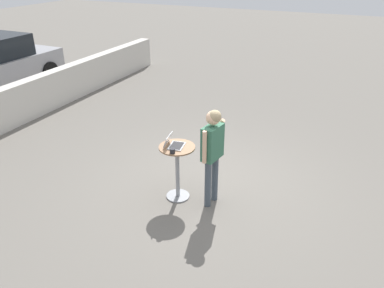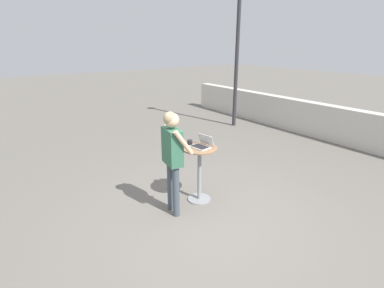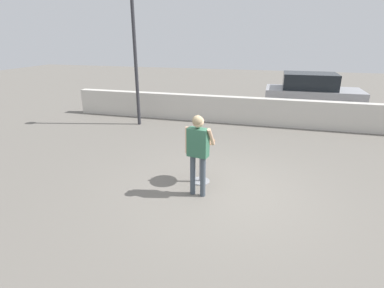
{
  "view_description": "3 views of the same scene",
  "coord_description": "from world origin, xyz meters",
  "px_view_note": "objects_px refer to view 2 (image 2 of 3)",
  "views": [
    {
      "loc": [
        -5.5,
        -2.17,
        3.83
      ],
      "look_at": [
        -0.57,
        0.07,
        1.09
      ],
      "focal_mm": 35.0,
      "sensor_mm": 36.0,
      "label": 1
    },
    {
      "loc": [
        3.23,
        -2.56,
        2.71
      ],
      "look_at": [
        -0.6,
        0.19,
        1.09
      ],
      "focal_mm": 28.0,
      "sensor_mm": 36.0,
      "label": 2
    },
    {
      "loc": [
        0.85,
        -5.64,
        3.13
      ],
      "look_at": [
        -0.76,
        0.25,
        0.93
      ],
      "focal_mm": 28.0,
      "sensor_mm": 36.0,
      "label": 3
    }
  ],
  "objects_px": {
    "cafe_table": "(199,167)",
    "standing_person": "(172,150)",
    "coffee_mug": "(190,142)",
    "street_lamp": "(238,26)",
    "laptop": "(202,145)"
  },
  "relations": [
    {
      "from": "laptop",
      "to": "street_lamp",
      "type": "height_order",
      "value": "street_lamp"
    },
    {
      "from": "cafe_table",
      "to": "street_lamp",
      "type": "bearing_deg",
      "value": 129.99
    },
    {
      "from": "cafe_table",
      "to": "laptop",
      "type": "height_order",
      "value": "laptop"
    },
    {
      "from": "coffee_mug",
      "to": "street_lamp",
      "type": "bearing_deg",
      "value": 127.7
    },
    {
      "from": "cafe_table",
      "to": "street_lamp",
      "type": "distance_m",
      "value": 5.8
    },
    {
      "from": "laptop",
      "to": "coffee_mug",
      "type": "xyz_separation_m",
      "value": [
        -0.23,
        -0.09,
        -0.0
      ]
    },
    {
      "from": "cafe_table",
      "to": "standing_person",
      "type": "height_order",
      "value": "standing_person"
    },
    {
      "from": "laptop",
      "to": "standing_person",
      "type": "xyz_separation_m",
      "value": [
        0.09,
        -0.65,
        0.06
      ]
    },
    {
      "from": "standing_person",
      "to": "street_lamp",
      "type": "distance_m",
      "value": 6.1
    },
    {
      "from": "standing_person",
      "to": "street_lamp",
      "type": "bearing_deg",
      "value": 126.78
    },
    {
      "from": "laptop",
      "to": "standing_person",
      "type": "bearing_deg",
      "value": -82.2
    },
    {
      "from": "laptop",
      "to": "coffee_mug",
      "type": "bearing_deg",
      "value": -158.26
    },
    {
      "from": "coffee_mug",
      "to": "street_lamp",
      "type": "height_order",
      "value": "street_lamp"
    },
    {
      "from": "coffee_mug",
      "to": "street_lamp",
      "type": "distance_m",
      "value": 5.53
    },
    {
      "from": "cafe_table",
      "to": "coffee_mug",
      "type": "bearing_deg",
      "value": -170.98
    }
  ]
}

